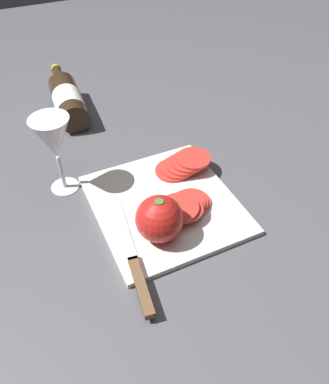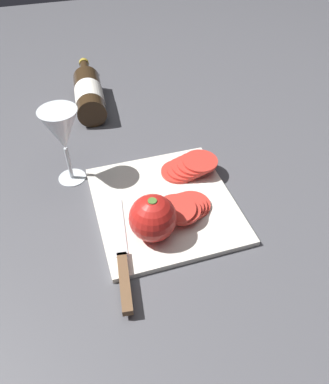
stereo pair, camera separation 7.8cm
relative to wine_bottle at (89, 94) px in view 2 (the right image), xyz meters
name	(u,v)px [view 2 (the right image)]	position (x,y,z in m)	size (l,w,h in m)	color
ground_plane	(163,225)	(-0.51, -0.07, -0.04)	(3.00, 3.00, 0.00)	#4C4C51
cutting_board	(165,204)	(-0.46, -0.09, -0.03)	(0.31, 0.29, 0.01)	silver
wine_bottle	(89,94)	(0.00, 0.00, 0.00)	(0.33, 0.10, 0.08)	#332314
wine_glass	(62,132)	(-0.31, 0.09, 0.09)	(0.08, 0.08, 0.18)	silver
whole_tomato	(153,218)	(-0.53, -0.04, 0.02)	(0.09, 0.09, 0.09)	red
knife	(123,269)	(-0.60, 0.04, -0.02)	(0.27, 0.06, 0.01)	silver
tomato_slice_stack_near	(189,166)	(-0.38, -0.17, -0.01)	(0.09, 0.13, 0.03)	red
tomato_slice_stack_far	(184,207)	(-0.50, -0.12, -0.01)	(0.11, 0.12, 0.03)	red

